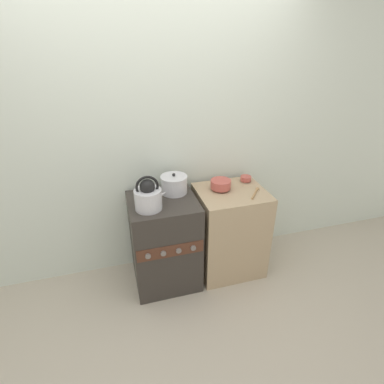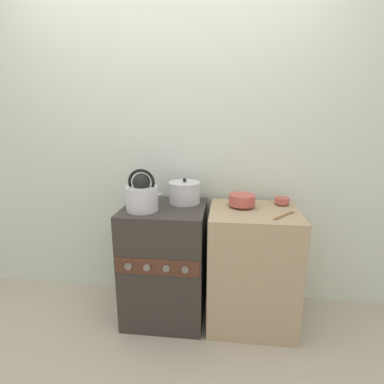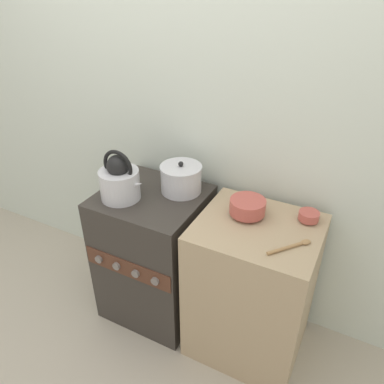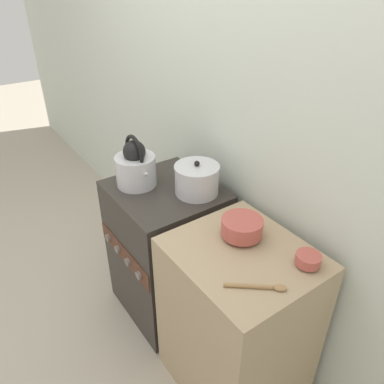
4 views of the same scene
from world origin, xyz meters
name	(u,v)px [view 4 (image 4 of 4)]	position (x,y,z in m)	size (l,w,h in m)	color
ground_plane	(133,320)	(0.00, 0.00, 0.00)	(12.00, 12.00, 0.00)	#B2A893
wall_back	(217,101)	(0.00, 0.60, 1.25)	(7.00, 0.06, 2.50)	silver
stove	(167,250)	(0.00, 0.26, 0.42)	(0.56, 0.55, 0.84)	#332D28
counter	(237,321)	(0.62, 0.26, 0.42)	(0.60, 0.53, 0.84)	tan
kettle	(136,166)	(-0.12, 0.17, 0.95)	(0.26, 0.21, 0.28)	silver
cooking_pot	(197,179)	(0.13, 0.38, 0.92)	(0.23, 0.23, 0.18)	silver
enamel_bowl	(242,227)	(0.53, 0.33, 0.89)	(0.18, 0.18, 0.09)	#B75147
small_ceramic_bowl	(308,259)	(0.82, 0.42, 0.87)	(0.10, 0.10, 0.05)	#B75147
wooden_spoon	(260,287)	(0.80, 0.18, 0.84)	(0.16, 0.19, 0.02)	#A37A4C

